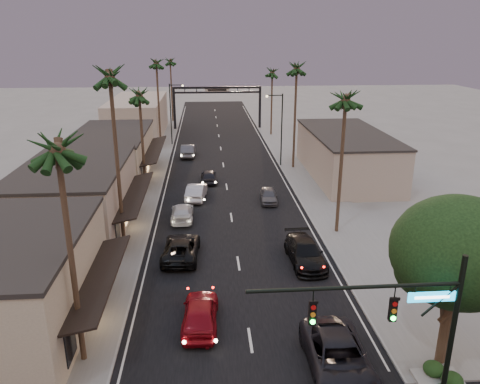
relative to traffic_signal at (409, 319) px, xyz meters
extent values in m
plane|color=slate|center=(-5.69, 36.00, -5.08)|extent=(200.00, 200.00, 0.00)
cube|color=black|center=(-5.69, 41.00, -5.08)|extent=(14.00, 120.00, 0.02)
cube|color=slate|center=(-15.19, 48.00, -5.02)|extent=(5.00, 92.00, 0.12)
cube|color=slate|center=(3.81, 48.00, -5.02)|extent=(5.00, 92.00, 0.12)
cube|color=tan|center=(-18.69, 8.00, -2.33)|extent=(8.00, 12.00, 5.50)
cube|color=gray|center=(-18.69, 22.00, -2.33)|extent=(8.00, 14.00, 5.50)
cube|color=tan|center=(-18.69, 38.00, -2.58)|extent=(8.00, 16.00, 5.00)
cube|color=gray|center=(-18.69, 61.00, -2.08)|extent=(8.00, 20.00, 6.00)
cube|color=gray|center=(8.31, 36.00, -2.58)|extent=(8.00, 18.00, 5.00)
cylinder|color=black|center=(1.91, 0.00, -1.18)|extent=(0.22, 0.22, 7.80)
cylinder|color=black|center=(-2.29, 0.00, 1.52)|extent=(8.40, 0.16, 0.16)
cube|color=black|center=(-3.89, 0.00, 0.47)|extent=(0.28, 0.22, 1.00)
cube|color=black|center=(-0.69, 0.00, 0.47)|extent=(0.28, 0.22, 1.00)
cube|color=#0D89C6|center=(0.81, 0.00, 0.97)|extent=(1.90, 0.08, 0.42)
cylinder|color=#38281C|center=(3.71, 3.50, -3.48)|extent=(0.52, 0.52, 3.20)
ellipsoid|color=black|center=(3.71, 3.50, 1.12)|extent=(6.20, 6.20, 5.20)
sphere|color=black|center=(2.51, 4.10, -0.08)|extent=(2.80, 2.80, 2.80)
cube|color=black|center=(-13.09, 66.00, -1.58)|extent=(0.40, 0.40, 7.00)
cube|color=black|center=(1.71, 66.00, -1.58)|extent=(0.40, 0.40, 7.00)
cube|color=black|center=(-5.69, 66.00, 2.02)|extent=(15.20, 0.35, 0.35)
cube|color=black|center=(-5.69, 66.00, 1.22)|extent=(15.20, 0.30, 0.30)
cube|color=beige|center=(-5.69, 65.98, 1.62)|extent=(4.20, 0.12, 1.00)
cylinder|color=black|center=(1.51, 41.00, -0.58)|extent=(0.16, 0.16, 9.00)
cylinder|color=black|center=(0.51, 41.00, 3.72)|extent=(2.00, 0.12, 0.12)
sphere|color=#FFD899|center=(-0.39, 41.00, 3.62)|extent=(0.30, 0.30, 0.30)
cylinder|color=black|center=(-12.89, 54.00, -0.58)|extent=(0.16, 0.16, 9.00)
cylinder|color=black|center=(-11.89, 54.00, 3.72)|extent=(2.00, 0.12, 0.12)
sphere|color=#FFD899|center=(-10.99, 54.00, 3.62)|extent=(0.30, 0.30, 0.30)
cylinder|color=#38281C|center=(-14.29, 5.00, 0.42)|extent=(0.28, 0.28, 11.00)
sphere|color=black|center=(-14.29, 5.00, 6.52)|extent=(3.20, 3.20, 3.20)
cylinder|color=#38281C|center=(-14.29, 18.00, 1.42)|extent=(0.28, 0.28, 13.00)
sphere|color=black|center=(-14.29, 18.00, 8.52)|extent=(3.20, 3.20, 3.20)
cylinder|color=#38281C|center=(-14.29, 32.00, -0.08)|extent=(0.28, 0.28, 10.00)
sphere|color=black|center=(-14.29, 32.00, 5.52)|extent=(3.20, 3.20, 3.20)
cylinder|color=#38281C|center=(-14.29, 51.00, 0.92)|extent=(0.28, 0.28, 12.00)
sphere|color=black|center=(-14.29, 51.00, 7.52)|extent=(3.20, 3.20, 3.20)
cylinder|color=#38281C|center=(2.91, 20.00, 0.42)|extent=(0.28, 0.28, 11.00)
sphere|color=black|center=(2.91, 20.00, 6.52)|extent=(3.20, 3.20, 3.20)
cylinder|color=#38281C|center=(2.91, 40.00, 0.92)|extent=(0.28, 0.28, 12.00)
sphere|color=black|center=(2.91, 40.00, 7.52)|extent=(3.20, 3.20, 3.20)
cylinder|color=#38281C|center=(2.91, 60.00, -0.08)|extent=(0.28, 0.28, 10.00)
sphere|color=black|center=(2.91, 60.00, 5.52)|extent=(3.20, 3.20, 3.20)
cylinder|color=#38281C|center=(-13.99, 74.00, 0.42)|extent=(0.28, 0.28, 11.00)
sphere|color=black|center=(-13.99, 74.00, 6.52)|extent=(3.20, 3.20, 3.20)
imported|color=maroon|center=(-8.38, 7.57, -4.24)|extent=(2.24, 5.04, 1.68)
imported|color=black|center=(-9.85, 16.30, -4.31)|extent=(2.87, 5.68, 1.54)
imported|color=#ADACB2|center=(-8.90, 29.31, -4.29)|extent=(2.27, 4.99, 1.59)
imported|color=#BDBDBD|center=(-10.09, 23.81, -4.39)|extent=(1.94, 4.74, 1.37)
imported|color=black|center=(-7.59, 34.81, -4.37)|extent=(1.77, 4.20, 1.42)
imported|color=#45454A|center=(-10.27, 46.68, -4.25)|extent=(1.86, 5.08, 1.66)
imported|color=black|center=(-1.67, 3.09, -4.20)|extent=(3.05, 6.42, 1.77)
imported|color=black|center=(-0.87, 14.74, -4.26)|extent=(2.51, 5.74, 1.64)
imported|color=#48494D|center=(-1.78, 27.86, -4.41)|extent=(1.82, 4.02, 1.34)
camera|label=1|loc=(-7.84, -15.35, 10.69)|focal=35.00mm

